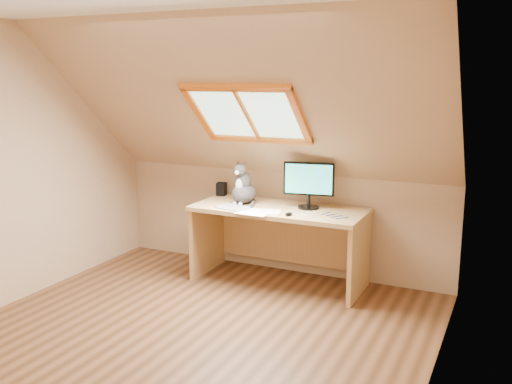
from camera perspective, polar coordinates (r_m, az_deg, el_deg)
The scene contains 10 objects.
ground at distance 4.47m, azimuth -6.85°, elevation -14.27°, with size 3.50×3.50×0.00m, color brown.
room_shell at distance 3.98m, azimuth -8.05°, elevation 4.05°, with size 3.52×3.52×2.41m.
desk at distance 5.44m, azimuth 2.59°, elevation -3.71°, with size 1.62×0.71×0.74m.
monitor at distance 5.25m, azimuth 5.31°, elevation 1.01°, with size 0.47×0.20×0.43m.
cat at distance 5.45m, azimuth -1.26°, elevation 0.40°, with size 0.26×0.31×0.42m.
desk_speaker at distance 5.84m, azimuth -3.47°, elevation 0.30°, with size 0.09×0.09×0.13m, color black.
graphics_tablet at distance 5.29m, azimuth -2.31°, elevation -1.57°, with size 0.27×0.20×0.01m, color #B2B2B7.
mouse at distance 5.01m, azimuth 3.29°, elevation -2.21°, with size 0.05×0.09×0.03m, color black.
papers at distance 5.13m, azimuth 0.05°, elevation -2.00°, with size 0.35×0.30×0.01m.
cables at distance 5.05m, azimuth 6.70°, elevation -2.29°, with size 0.51×0.26×0.01m.
Camera 1 is at (2.17, -3.39, 1.95)m, focal length 40.00 mm.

